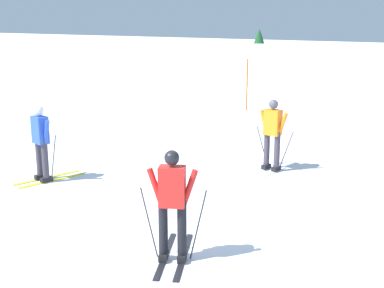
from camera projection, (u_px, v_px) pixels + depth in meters
The scene contains 6 objects.
ground_plane at pixel (179, 205), 9.98m from camera, with size 120.00×120.00×0.00m, color silver.
skier_blue at pixel (41, 141), 11.25m from camera, with size 0.99×1.64×1.71m.
skier_red at pixel (172, 203), 7.48m from camera, with size 1.08×1.59×1.71m.
skier_orange at pixel (273, 133), 12.05m from camera, with size 1.00×1.63×1.71m.
trail_marker_pole at pixel (247, 85), 20.07m from camera, with size 0.06×0.06×2.02m, color #C65614.
conifer_far_centre at pixel (259, 51), 27.67m from camera, with size 1.75×1.75×3.01m.
Camera 1 is at (5.57, -7.58, 3.53)m, focal length 48.02 mm.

